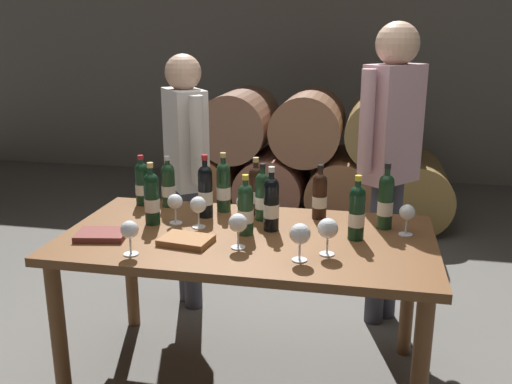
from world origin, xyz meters
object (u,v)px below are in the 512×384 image
at_px(wine_bottle_0, 271,203).
at_px(wine_bottle_3, 357,212).
at_px(wine_bottle_4, 168,184).
at_px(wine_glass_4, 300,235).
at_px(taster_seated_left, 186,161).
at_px(wine_glass_7, 244,203).
at_px(wine_bottle_8, 256,190).
at_px(wine_glass_0, 198,206).
at_px(wine_bottle_5, 152,198).
at_px(wine_bottle_7, 142,183).
at_px(wine_glass_3, 238,224).
at_px(wine_glass_6, 407,214).
at_px(wine_bottle_2, 386,201).
at_px(wine_bottle_6, 262,196).
at_px(wine_bottle_10, 246,209).
at_px(wine_glass_1, 130,231).
at_px(wine_glass_2, 175,203).
at_px(tasting_notebook, 102,235).
at_px(wine_bottle_9, 205,191).
at_px(dining_table, 248,253).
at_px(wine_bottle_1, 224,186).
at_px(wine_glass_5, 328,229).
at_px(wine_bottle_11, 320,195).
at_px(sommelier_presenting, 391,148).
at_px(leather_ledger, 186,240).

distance_m(wine_bottle_0, wine_bottle_3, 0.40).
height_order(wine_bottle_4, wine_glass_4, wine_bottle_4).
bearing_deg(taster_seated_left, wine_glass_7, -50.30).
bearing_deg(wine_bottle_8, wine_glass_0, -130.43).
relative_size(wine_bottle_0, wine_bottle_8, 1.04).
relative_size(wine_bottle_5, wine_bottle_7, 1.13).
bearing_deg(wine_glass_3, wine_glass_6, 23.19).
xyz_separation_m(wine_bottle_2, wine_glass_3, (-0.62, -0.39, -0.03)).
relative_size(wine_bottle_2, wine_bottle_5, 1.04).
relative_size(wine_bottle_6, wine_glass_3, 1.83).
height_order(wine_bottle_6, wine_bottle_10, wine_bottle_6).
xyz_separation_m(wine_bottle_6, wine_glass_1, (-0.46, -0.56, -0.02)).
relative_size(wine_bottle_4, wine_glass_2, 1.84).
relative_size(wine_bottle_8, wine_glass_6, 2.01).
relative_size(wine_bottle_4, wine_glass_1, 1.82).
bearing_deg(tasting_notebook, wine_bottle_3, 0.47).
relative_size(wine_bottle_7, wine_bottle_9, 0.85).
relative_size(wine_glass_0, wine_glass_1, 1.03).
bearing_deg(dining_table, wine_bottle_7, 151.78).
relative_size(wine_glass_0, taster_seated_left, 0.10).
distance_m(wine_bottle_0, wine_glass_7, 0.16).
distance_m(wine_bottle_1, wine_bottle_2, 0.82).
xyz_separation_m(wine_bottle_5, wine_bottle_10, (0.47, -0.05, -0.01)).
distance_m(dining_table, wine_bottle_0, 0.26).
height_order(wine_bottle_5, wine_glass_5, wine_bottle_5).
height_order(wine_bottle_1, wine_bottle_11, wine_bottle_1).
xyz_separation_m(wine_bottle_8, wine_glass_7, (-0.02, -0.17, -0.02)).
bearing_deg(wine_glass_7, wine_bottle_0, -20.97).
bearing_deg(wine_glass_6, wine_glass_5, -137.58).
height_order(wine_glass_1, tasting_notebook, wine_glass_1).
bearing_deg(wine_glass_4, wine_bottle_3, 53.85).
bearing_deg(wine_glass_2, wine_bottle_0, 0.06).
distance_m(wine_bottle_3, tasting_notebook, 1.16).
bearing_deg(wine_bottle_4, wine_bottle_2, -6.41).
relative_size(wine_bottle_0, wine_glass_1, 2.05).
bearing_deg(wine_glass_2, tasting_notebook, -136.36).
height_order(wine_bottle_6, tasting_notebook, wine_bottle_6).
xyz_separation_m(wine_bottle_9, wine_glass_7, (0.21, -0.07, -0.03)).
distance_m(dining_table, wine_bottle_9, 0.41).
height_order(wine_glass_0, wine_glass_1, wine_glass_0).
bearing_deg(wine_bottle_9, wine_bottle_5, -144.86).
distance_m(wine_bottle_2, wine_glass_6, 0.13).
relative_size(wine_bottle_0, tasting_notebook, 1.40).
bearing_deg(wine_bottle_4, wine_glass_0, -49.05).
xyz_separation_m(wine_bottle_9, wine_glass_5, (0.64, -0.38, -0.02)).
distance_m(wine_bottle_6, wine_bottle_10, 0.22).
relative_size(wine_bottle_6, wine_glass_5, 1.78).
xyz_separation_m(tasting_notebook, sommelier_presenting, (1.29, 0.91, 0.27)).
xyz_separation_m(wine_bottle_7, wine_bottle_9, (0.39, -0.13, 0.02)).
distance_m(wine_glass_4, leather_ledger, 0.53).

